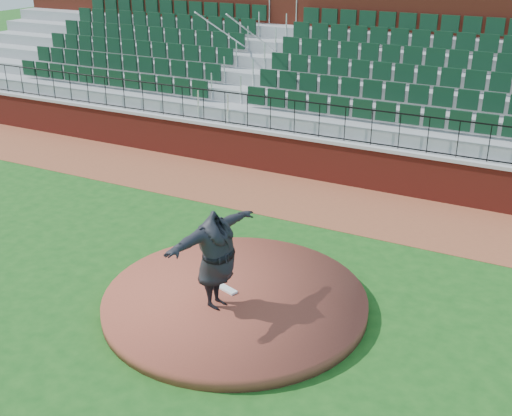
# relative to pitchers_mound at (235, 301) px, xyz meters

# --- Properties ---
(ground) EXTENTS (90.00, 90.00, 0.00)m
(ground) POSITION_rel_pitchers_mound_xyz_m (-0.51, 0.38, -0.12)
(ground) COLOR #184D16
(ground) RESTS_ON ground
(warning_track) EXTENTS (34.00, 3.20, 0.01)m
(warning_track) POSITION_rel_pitchers_mound_xyz_m (-0.51, 5.78, -0.12)
(warning_track) COLOR brown
(warning_track) RESTS_ON ground
(field_wall) EXTENTS (34.00, 0.35, 1.20)m
(field_wall) POSITION_rel_pitchers_mound_xyz_m (-0.51, 7.38, 0.47)
(field_wall) COLOR maroon
(field_wall) RESTS_ON ground
(wall_cap) EXTENTS (34.00, 0.45, 0.10)m
(wall_cap) POSITION_rel_pitchers_mound_xyz_m (-0.51, 7.38, 1.12)
(wall_cap) COLOR #B7B7B7
(wall_cap) RESTS_ON field_wall
(wall_railing) EXTENTS (34.00, 0.05, 1.00)m
(wall_railing) POSITION_rel_pitchers_mound_xyz_m (-0.51, 7.38, 1.67)
(wall_railing) COLOR black
(wall_railing) RESTS_ON wall_cap
(seating_stands) EXTENTS (34.00, 5.10, 4.60)m
(seating_stands) POSITION_rel_pitchers_mound_xyz_m (-0.51, 10.10, 2.18)
(seating_stands) COLOR gray
(seating_stands) RESTS_ON ground
(concourse_wall) EXTENTS (34.00, 0.50, 5.50)m
(concourse_wall) POSITION_rel_pitchers_mound_xyz_m (-0.51, 12.90, 2.62)
(concourse_wall) COLOR maroon
(concourse_wall) RESTS_ON ground
(pitchers_mound) EXTENTS (5.20, 5.20, 0.25)m
(pitchers_mound) POSITION_rel_pitchers_mound_xyz_m (0.00, 0.00, 0.00)
(pitchers_mound) COLOR brown
(pitchers_mound) RESTS_ON ground
(pitching_rubber) EXTENTS (0.66, 0.35, 0.04)m
(pitching_rubber) POSITION_rel_pitchers_mound_xyz_m (-0.33, 0.13, 0.15)
(pitching_rubber) COLOR white
(pitching_rubber) RESTS_ON pitchers_mound
(pitcher) EXTENTS (1.03, 2.50, 1.98)m
(pitcher) POSITION_rel_pitchers_mound_xyz_m (-0.11, -0.49, 1.11)
(pitcher) COLOR black
(pitcher) RESTS_ON pitchers_mound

